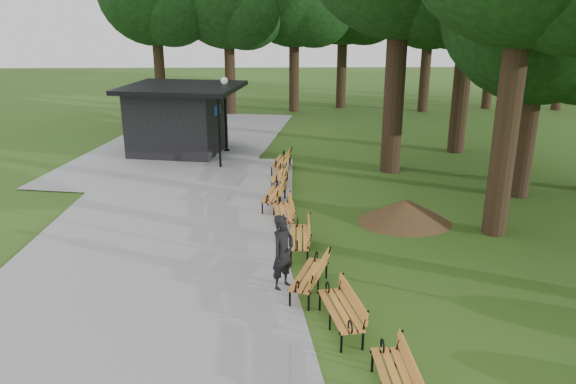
{
  "coord_description": "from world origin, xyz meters",
  "views": [
    {
      "loc": [
        -0.54,
        -13.07,
        6.48
      ],
      "look_at": [
        -0.16,
        3.06,
        1.1
      ],
      "focal_mm": 34.92,
      "sensor_mm": 36.0,
      "label": 1
    }
  ],
  "objects_px": {
    "dirt_mound": "(405,210)",
    "bench_4": "(283,212)",
    "bench_5": "(274,194)",
    "bench_6": "(280,175)",
    "bench_1": "(340,310)",
    "bench_7": "(281,161)",
    "person": "(283,253)",
    "bench_3": "(299,237)",
    "lamp_post": "(225,99)",
    "bench_0": "(395,379)",
    "kiosk": "(177,119)",
    "bench_2": "(309,275)"
  },
  "relations": [
    {
      "from": "person",
      "to": "bench_3",
      "type": "xyz_separation_m",
      "value": [
        0.48,
        2.09,
        -0.5
      ]
    },
    {
      "from": "bench_5",
      "to": "dirt_mound",
      "type": "bearing_deg",
      "value": 81.58
    },
    {
      "from": "person",
      "to": "bench_3",
      "type": "distance_m",
      "value": 2.2
    },
    {
      "from": "bench_1",
      "to": "bench_5",
      "type": "xyz_separation_m",
      "value": [
        -1.39,
        7.59,
        0.0
      ]
    },
    {
      "from": "bench_6",
      "to": "bench_5",
      "type": "bearing_deg",
      "value": -0.2
    },
    {
      "from": "bench_5",
      "to": "lamp_post",
      "type": "bearing_deg",
      "value": -152.13
    },
    {
      "from": "bench_7",
      "to": "dirt_mound",
      "type": "bearing_deg",
      "value": 45.55
    },
    {
      "from": "dirt_mound",
      "to": "bench_3",
      "type": "relative_size",
      "value": 1.3
    },
    {
      "from": "bench_1",
      "to": "bench_2",
      "type": "xyz_separation_m",
      "value": [
        -0.56,
        1.61,
        0.0
      ]
    },
    {
      "from": "bench_5",
      "to": "bench_6",
      "type": "xyz_separation_m",
      "value": [
        0.22,
        2.23,
        0.0
      ]
    },
    {
      "from": "bench_7",
      "to": "bench_5",
      "type": "bearing_deg",
      "value": 8.12
    },
    {
      "from": "bench_3",
      "to": "lamp_post",
      "type": "bearing_deg",
      "value": -163.01
    },
    {
      "from": "bench_5",
      "to": "bench_0",
      "type": "bearing_deg",
      "value": 23.52
    },
    {
      "from": "lamp_post",
      "to": "bench_6",
      "type": "bearing_deg",
      "value": -65.7
    },
    {
      "from": "bench_1",
      "to": "lamp_post",
      "type": "bearing_deg",
      "value": -177.1
    },
    {
      "from": "person",
      "to": "dirt_mound",
      "type": "height_order",
      "value": "person"
    },
    {
      "from": "bench_1",
      "to": "bench_4",
      "type": "bearing_deg",
      "value": -179.68
    },
    {
      "from": "bench_0",
      "to": "kiosk",
      "type": "bearing_deg",
      "value": -161.19
    },
    {
      "from": "dirt_mound",
      "to": "bench_4",
      "type": "bearing_deg",
      "value": -176.72
    },
    {
      "from": "bench_6",
      "to": "lamp_post",
      "type": "bearing_deg",
      "value": -150.23
    },
    {
      "from": "bench_3",
      "to": "bench_6",
      "type": "height_order",
      "value": "same"
    },
    {
      "from": "dirt_mound",
      "to": "bench_7",
      "type": "bearing_deg",
      "value": 123.48
    },
    {
      "from": "bench_3",
      "to": "dirt_mound",
      "type": "bearing_deg",
      "value": 125.08
    },
    {
      "from": "bench_4",
      "to": "bench_7",
      "type": "bearing_deg",
      "value": 175.64
    },
    {
      "from": "person",
      "to": "lamp_post",
      "type": "bearing_deg",
      "value": 49.21
    },
    {
      "from": "person",
      "to": "bench_7",
      "type": "xyz_separation_m",
      "value": [
        0.08,
        10.04,
        -0.5
      ]
    },
    {
      "from": "person",
      "to": "bench_5",
      "type": "xyz_separation_m",
      "value": [
        -0.22,
        5.77,
        -0.5
      ]
    },
    {
      "from": "bench_2",
      "to": "bench_4",
      "type": "xyz_separation_m",
      "value": [
        -0.55,
        4.26,
        0.0
      ]
    },
    {
      "from": "bench_1",
      "to": "person",
      "type": "bearing_deg",
      "value": -157.63
    },
    {
      "from": "kiosk",
      "to": "bench_7",
      "type": "relative_size",
      "value": 2.63
    },
    {
      "from": "kiosk",
      "to": "bench_7",
      "type": "distance_m",
      "value": 5.79
    },
    {
      "from": "person",
      "to": "bench_0",
      "type": "xyz_separation_m",
      "value": [
        1.85,
        -4.1,
        -0.5
      ]
    },
    {
      "from": "bench_0",
      "to": "bench_3",
      "type": "bearing_deg",
      "value": -169.15
    },
    {
      "from": "lamp_post",
      "to": "bench_0",
      "type": "distance_m",
      "value": 18.12
    },
    {
      "from": "bench_4",
      "to": "bench_6",
      "type": "distance_m",
      "value": 3.96
    },
    {
      "from": "lamp_post",
      "to": "bench_4",
      "type": "xyz_separation_m",
      "value": [
        2.49,
        -9.35,
        -2.01
      ]
    },
    {
      "from": "lamp_post",
      "to": "bench_1",
      "type": "height_order",
      "value": "lamp_post"
    },
    {
      "from": "bench_6",
      "to": "bench_7",
      "type": "relative_size",
      "value": 1.0
    },
    {
      "from": "dirt_mound",
      "to": "bench_6",
      "type": "distance_m",
      "value": 5.4
    },
    {
      "from": "kiosk",
      "to": "bench_7",
      "type": "bearing_deg",
      "value": -23.48
    },
    {
      "from": "bench_1",
      "to": "bench_7",
      "type": "bearing_deg",
      "value": 174.85
    },
    {
      "from": "bench_2",
      "to": "bench_6",
      "type": "xyz_separation_m",
      "value": [
        -0.61,
        8.21,
        0.0
      ]
    },
    {
      "from": "kiosk",
      "to": "bench_0",
      "type": "bearing_deg",
      "value": -58.74
    },
    {
      "from": "bench_1",
      "to": "bench_7",
      "type": "relative_size",
      "value": 1.0
    },
    {
      "from": "bench_4",
      "to": "bench_5",
      "type": "bearing_deg",
      "value": -175.09
    },
    {
      "from": "person",
      "to": "bench_1",
      "type": "xyz_separation_m",
      "value": [
        1.17,
        -1.82,
        -0.5
      ]
    },
    {
      "from": "person",
      "to": "dirt_mound",
      "type": "bearing_deg",
      "value": -3.47
    },
    {
      "from": "kiosk",
      "to": "bench_6",
      "type": "height_order",
      "value": "kiosk"
    },
    {
      "from": "person",
      "to": "bench_4",
      "type": "bearing_deg",
      "value": 38.09
    },
    {
      "from": "bench_3",
      "to": "bench_6",
      "type": "bearing_deg",
      "value": -172.84
    }
  ]
}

